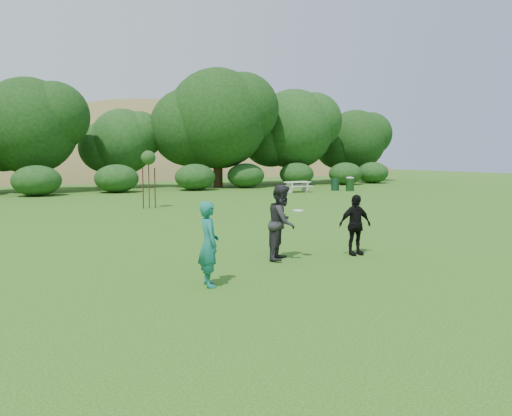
% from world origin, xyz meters
% --- Properties ---
extents(ground, '(120.00, 120.00, 0.00)m').
position_xyz_m(ground, '(0.00, 0.00, 0.00)').
color(ground, '#19470C').
rests_on(ground, ground).
extents(player_teal, '(0.50, 0.68, 1.72)m').
position_xyz_m(player_teal, '(-2.99, -0.52, 0.86)').
color(player_teal, '#17685D').
rests_on(player_teal, ground).
extents(player_grey, '(1.16, 1.16, 1.89)m').
position_xyz_m(player_grey, '(-0.36, 0.97, 0.95)').
color(player_grey, '#262528').
rests_on(player_grey, ground).
extents(player_black, '(0.98, 0.50, 1.60)m').
position_xyz_m(player_black, '(1.64, 0.56, 0.80)').
color(player_black, black).
rests_on(player_black, ground).
extents(trash_can_near, '(0.60, 0.60, 0.90)m').
position_xyz_m(trash_can_near, '(15.97, 20.10, 0.45)').
color(trash_can_near, '#12331E').
rests_on(trash_can_near, ground).
extents(frisbee, '(0.27, 0.27, 0.03)m').
position_xyz_m(frisbee, '(-0.01, 0.78, 1.25)').
color(frisbee, white).
rests_on(frisbee, ground).
extents(sapling, '(0.70, 0.70, 2.85)m').
position_xyz_m(sapling, '(0.22, 14.49, 2.42)').
color(sapling, '#372115').
rests_on(sapling, ground).
extents(picnic_table, '(1.80, 1.48, 0.76)m').
position_xyz_m(picnic_table, '(12.63, 20.09, 0.52)').
color(picnic_table, silver).
rests_on(picnic_table, ground).
extents(trash_can_lidded, '(0.60, 0.60, 1.05)m').
position_xyz_m(trash_can_lidded, '(16.68, 19.27, 0.54)').
color(trash_can_lidded, '#143513').
rests_on(trash_can_lidded, ground).
extents(hillside, '(150.00, 72.00, 52.00)m').
position_xyz_m(hillside, '(-0.56, 68.45, -11.97)').
color(hillside, olive).
rests_on(hillside, ground).
extents(tree_row, '(53.92, 10.38, 9.62)m').
position_xyz_m(tree_row, '(3.23, 28.68, 4.87)').
color(tree_row, '#3A2616').
rests_on(tree_row, ground).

